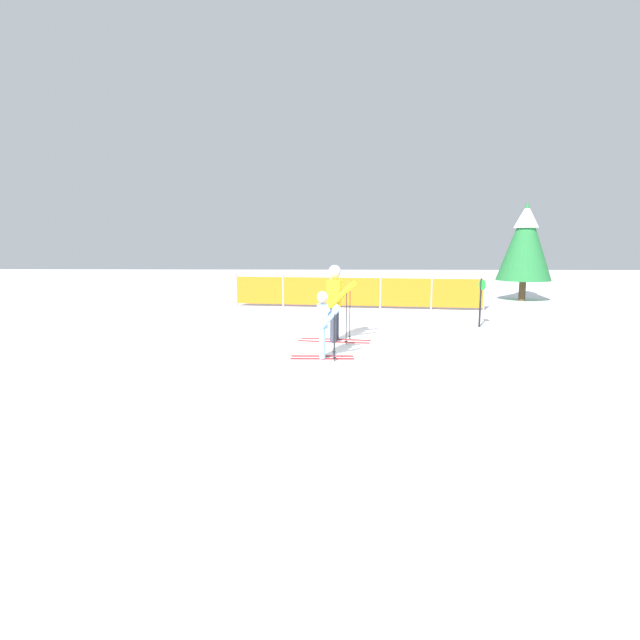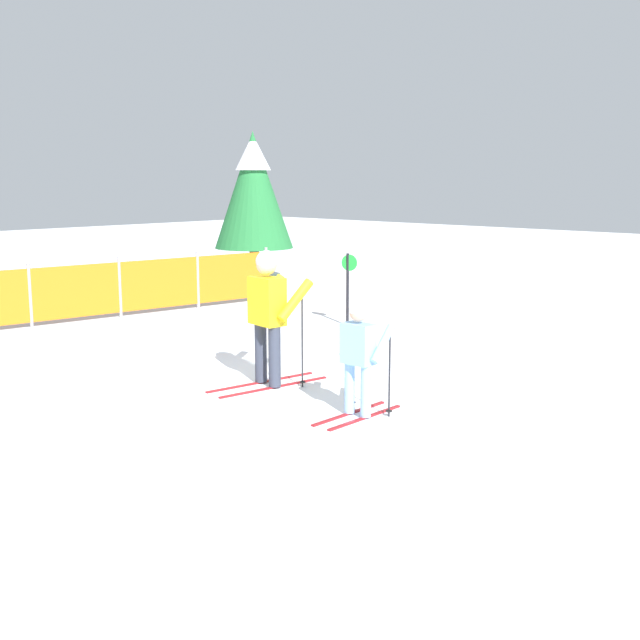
{
  "view_description": "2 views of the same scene",
  "coord_description": "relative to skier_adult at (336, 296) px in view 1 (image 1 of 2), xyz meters",
  "views": [
    {
      "loc": [
        0.13,
        -11.09,
        2.13
      ],
      "look_at": [
        -0.13,
        -1.28,
        0.63
      ],
      "focal_mm": 28.0,
      "sensor_mm": 36.0,
      "label": 1
    },
    {
      "loc": [
        -6.42,
        -7.3,
        2.55
      ],
      "look_at": [
        0.18,
        -1.12,
        0.93
      ],
      "focal_mm": 45.0,
      "sensor_mm": 36.0,
      "label": 2
    }
  ],
  "objects": [
    {
      "name": "ground_plane",
      "position": [
        -0.19,
        0.26,
        -1.0
      ],
      "size": [
        60.0,
        60.0,
        0.0
      ],
      "primitive_type": "plane",
      "color": "white"
    },
    {
      "name": "skier_adult",
      "position": [
        0.0,
        0.0,
        0.0
      ],
      "size": [
        1.61,
        0.77,
        1.67
      ],
      "rotation": [
        0.0,
        0.0,
        -0.15
      ],
      "color": "maroon",
      "rests_on": "ground_plane"
    },
    {
      "name": "skier_child",
      "position": [
        -0.24,
        -1.65,
        -0.26
      ],
      "size": [
        1.19,
        0.58,
        1.26
      ],
      "rotation": [
        0.0,
        0.0,
        0.02
      ],
      "color": "maroon",
      "rests_on": "ground_plane"
    },
    {
      "name": "safety_fence",
      "position": [
        0.69,
        5.69,
        -0.45
      ],
      "size": [
        8.22,
        1.15,
        1.1
      ],
      "rotation": [
        0.0,
        0.0,
        -0.13
      ],
      "color": "gray",
      "rests_on": "ground_plane"
    },
    {
      "name": "conifer_far",
      "position": [
        7.05,
        8.02,
        1.27
      ],
      "size": [
        1.97,
        1.97,
        3.66
      ],
      "color": "#4C3823",
      "rests_on": "ground_plane"
    },
    {
      "name": "trail_marker",
      "position": [
        3.72,
        1.96,
        -0.21
      ],
      "size": [
        0.11,
        0.27,
        1.25
      ],
      "color": "black",
      "rests_on": "ground_plane"
    }
  ]
}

